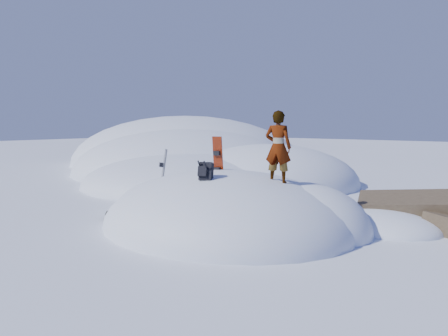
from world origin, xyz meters
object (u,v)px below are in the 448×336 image
Objects in this scene: snowboard_red at (218,163)px; backpack at (206,171)px; snowboard_dark at (162,174)px; person at (278,147)px.

snowboard_red is 2.90× the size of backpack.
snowboard_red is at bearing 37.25° from snowboard_dark.
snowboard_red is 1.40m from backpack.
person reaches higher than snowboard_dark.
person reaches higher than backpack.
backpack is (0.64, -1.25, -0.07)m from snowboard_red.
backpack is at bearing -73.70° from snowboard_red.
snowboard_dark reaches higher than backpack.
person is at bearing 35.92° from snowboard_dark.
snowboard_red reaches higher than backpack.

